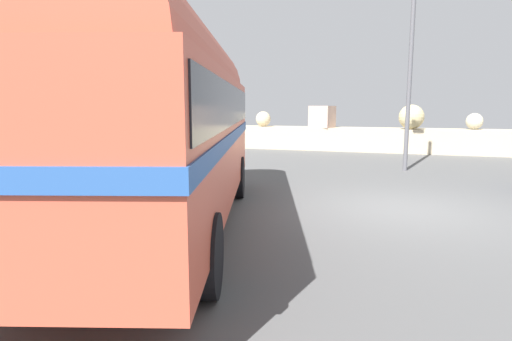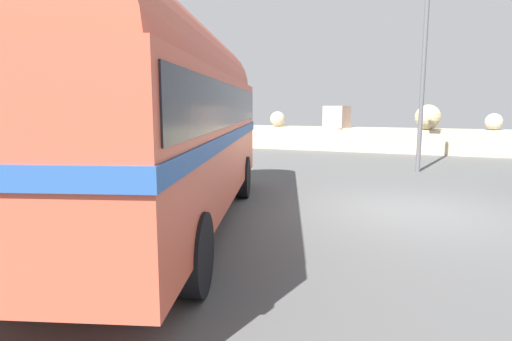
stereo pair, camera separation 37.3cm
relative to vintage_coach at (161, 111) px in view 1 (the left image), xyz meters
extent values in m
cube|color=#525353|center=(3.91, 2.79, -2.04)|extent=(32.00, 26.00, 0.02)
cube|color=#BEAE8E|center=(3.91, 14.59, -1.50)|extent=(31.36, 1.80, 1.10)
sphere|color=#B7B48B|center=(-8.68, 14.86, -0.59)|extent=(0.72, 0.72, 0.72)
sphere|color=#C3A59A|center=(-5.85, 14.25, -0.50)|extent=(0.90, 0.90, 0.90)
sphere|color=#CBB992|center=(-2.79, 14.51, -0.57)|extent=(0.76, 0.76, 0.76)
cube|color=#C4A08F|center=(0.27, 14.25, -0.43)|extent=(1.22, 1.25, 1.04)
sphere|color=#C7B683|center=(4.31, 14.07, -0.40)|extent=(1.10, 1.10, 1.10)
sphere|color=#BBB49C|center=(6.98, 14.83, -0.59)|extent=(0.72, 0.72, 0.72)
cylinder|color=black|center=(-1.82, 2.16, -1.55)|extent=(0.55, 1.00, 0.96)
cylinder|color=black|center=(0.29, 2.81, -1.55)|extent=(0.55, 1.00, 0.96)
cylinder|color=black|center=(-0.28, -2.82, -1.55)|extent=(0.55, 1.00, 0.96)
cylinder|color=black|center=(1.83, -2.17, -1.55)|extent=(0.55, 1.00, 0.96)
cube|color=#CA4F39|center=(0.00, 0.00, -0.48)|extent=(4.78, 8.73, 2.10)
cylinder|color=#CA4F39|center=(0.00, 0.00, 0.57)|extent=(4.49, 8.35, 2.20)
cube|color=#285194|center=(0.00, 0.00, -0.42)|extent=(4.85, 8.83, 0.20)
cube|color=black|center=(0.00, 0.00, 0.10)|extent=(4.71, 8.42, 0.64)
cube|color=silver|center=(-1.26, 4.07, -1.35)|extent=(2.23, 0.83, 0.28)
cylinder|color=black|center=(-6.14, 3.42, -1.55)|extent=(0.48, 1.00, 0.96)
cylinder|color=black|center=(-3.98, 3.90, -1.55)|extent=(0.48, 1.00, 0.96)
cube|color=silver|center=(-4.50, 1.12, -0.48)|extent=(4.16, 8.72, 2.10)
cylinder|color=silver|center=(-4.50, 1.12, 0.57)|extent=(3.89, 8.35, 2.20)
cube|color=red|center=(-4.50, 1.12, -0.42)|extent=(4.22, 8.81, 0.20)
cube|color=black|center=(-4.50, 1.12, 0.10)|extent=(4.12, 8.40, 0.64)
cube|color=silver|center=(-5.42, 5.29, -1.35)|extent=(2.26, 0.65, 0.28)
cylinder|color=#5B5B60|center=(4.04, 8.48, 1.05)|extent=(0.14, 0.14, 6.20)
camera|label=1|loc=(3.77, -6.25, 0.09)|focal=29.75mm
camera|label=2|loc=(4.12, -6.13, 0.09)|focal=29.75mm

